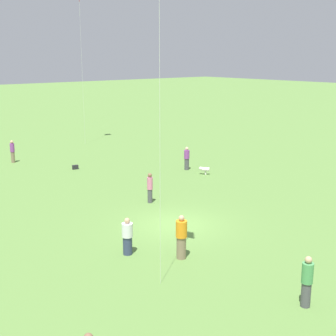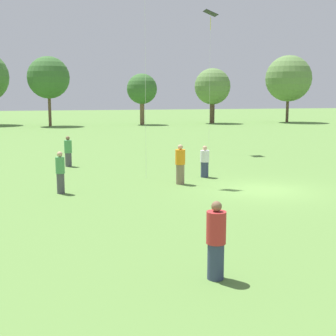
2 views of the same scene
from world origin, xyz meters
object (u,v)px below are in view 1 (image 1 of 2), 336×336
Objects in this scene: person_10 at (12,151)px; picnic_bag_0 at (75,167)px; kite_2 at (79,2)px; person_7 at (187,158)px; person_9 at (127,237)px; person_0 at (181,237)px; person_8 at (307,282)px; dog_0 at (204,169)px; person_11 at (150,188)px.

person_10 is 5.85m from picnic_bag_0.
person_7 is at bearing -25.54° from kite_2.
person_9 is at bearing 158.66° from picnic_bag_0.
person_0 reaches higher than person_8.
person_7 is at bearing 148.63° from person_0.
person_8 reaches higher than picnic_bag_0.
person_7 is 19.73m from person_8.
kite_2 is 20.23m from dog_0.
person_7 is 3.66× the size of picnic_bag_0.
person_11 reaches higher than person_7.
person_10 is 3.79× the size of picnic_bag_0.
person_8 reaches higher than person_9.
person_8 is 1.11× the size of person_9.
dog_0 is at bearing 161.88° from person_7.
picnic_bag_0 is (15.08, -5.89, -0.63)m from person_9.
picnic_bag_0 is (22.45, -3.77, -0.75)m from person_8.
person_0 is 15.63m from person_7.
person_11 is (-15.18, -1.92, -0.01)m from person_10.
person_10 is at bearing -172.80° from person_0.
person_11 is at bearing 159.67° from dog_0.
person_0 is 29.88m from kite_2.
person_11 is at bearing -57.41° from person_9.
person_8 is at bearing 46.05° from person_10.
person_7 reaches higher than picnic_bag_0.
person_8 reaches higher than person_10.
person_11 is (-4.56, 7.00, 0.04)m from person_7.
person_9 is 16.20m from picnic_bag_0.
person_0 is 1.04× the size of person_8.
person_11 is at bearing 105.36° from person_7.
picnic_bag_0 is at bearing 52.20° from person_11.
person_11 is (12.43, -3.04, -0.01)m from person_8.
dog_0 is at bearing -139.58° from picnic_bag_0.
picnic_bag_0 is at bearing 21.93° from person_8.
person_9 is 20.50m from person_10.
person_10 is (10.62, 8.93, 0.05)m from person_7.
person_9 is at bearing 39.28° from person_10.
person_8 reaches higher than dog_0.
picnic_bag_0 is (10.02, -0.74, -0.74)m from person_11.
person_9 is at bearing -169.11° from person_11.
person_9 reaches higher than dog_0.
picnic_bag_0 is (-8.50, 5.81, -12.79)m from kite_2.
person_10 is 2.58× the size of dog_0.
person_0 is 0.13× the size of kite_2.
person_9 is 0.12× the size of kite_2.
kite_2 reaches higher than person_11.
person_0 is at bearing -151.86° from person_11.
picnic_bag_0 is at bearing 177.09° from person_0.
person_10 is 1.01× the size of person_11.
person_11 is 0.12× the size of kite_2.
person_10 is 15.10m from kite_2.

